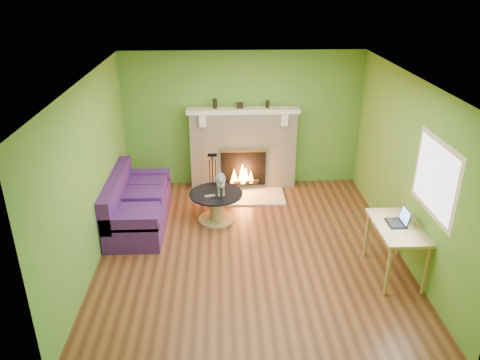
% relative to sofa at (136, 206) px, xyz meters
% --- Properties ---
extents(floor, '(5.00, 5.00, 0.00)m').
position_rel_sofa_xyz_m(floor, '(1.86, -0.88, -0.33)').
color(floor, '#512817').
rests_on(floor, ground).
extents(ceiling, '(5.00, 5.00, 0.00)m').
position_rel_sofa_xyz_m(ceiling, '(1.86, -0.88, 2.27)').
color(ceiling, white).
rests_on(ceiling, wall_back).
extents(wall_back, '(5.00, 0.00, 5.00)m').
position_rel_sofa_xyz_m(wall_back, '(1.86, 1.62, 0.97)').
color(wall_back, '#519631').
rests_on(wall_back, floor).
extents(wall_front, '(5.00, 0.00, 5.00)m').
position_rel_sofa_xyz_m(wall_front, '(1.86, -3.38, 0.97)').
color(wall_front, '#519631').
rests_on(wall_front, floor).
extents(wall_left, '(0.00, 5.00, 5.00)m').
position_rel_sofa_xyz_m(wall_left, '(-0.39, -0.88, 0.97)').
color(wall_left, '#519631').
rests_on(wall_left, floor).
extents(wall_right, '(0.00, 5.00, 5.00)m').
position_rel_sofa_xyz_m(wall_right, '(4.11, -0.88, 0.97)').
color(wall_right, '#519631').
rests_on(wall_right, floor).
extents(window_frame, '(0.00, 1.20, 1.20)m').
position_rel_sofa_xyz_m(window_frame, '(4.10, -1.78, 1.22)').
color(window_frame, silver).
rests_on(window_frame, wall_right).
extents(window_pane, '(0.00, 1.06, 1.06)m').
position_rel_sofa_xyz_m(window_pane, '(4.09, -1.78, 1.22)').
color(window_pane, white).
rests_on(window_pane, wall_right).
extents(fireplace, '(2.10, 0.46, 1.58)m').
position_rel_sofa_xyz_m(fireplace, '(1.86, 1.43, 0.44)').
color(fireplace, beige).
rests_on(fireplace, floor).
extents(hearth, '(1.50, 0.75, 0.03)m').
position_rel_sofa_xyz_m(hearth, '(1.86, 0.92, -0.32)').
color(hearth, beige).
rests_on(hearth, floor).
extents(mantel, '(2.10, 0.28, 0.08)m').
position_rel_sofa_xyz_m(mantel, '(1.86, 1.41, 1.21)').
color(mantel, white).
rests_on(mantel, fireplace).
extents(sofa, '(0.88, 1.92, 0.86)m').
position_rel_sofa_xyz_m(sofa, '(0.00, 0.00, 0.00)').
color(sofa, '#3F1960').
rests_on(sofa, floor).
extents(coffee_table, '(0.89, 0.89, 0.51)m').
position_rel_sofa_xyz_m(coffee_table, '(1.34, 0.06, -0.04)').
color(coffee_table, tan).
rests_on(coffee_table, floor).
extents(desk, '(0.60, 1.04, 0.77)m').
position_rel_sofa_xyz_m(desk, '(3.81, -1.60, 0.34)').
color(desk, tan).
rests_on(desk, floor).
extents(cat, '(0.25, 0.62, 0.38)m').
position_rel_sofa_xyz_m(cat, '(1.42, 0.11, 0.36)').
color(cat, slate).
rests_on(cat, coffee_table).
extents(remote_silver, '(0.18, 0.08, 0.02)m').
position_rel_sofa_xyz_m(remote_silver, '(1.24, -0.06, 0.18)').
color(remote_silver, gray).
rests_on(remote_silver, coffee_table).
extents(remote_black, '(0.16, 0.06, 0.02)m').
position_rel_sofa_xyz_m(remote_black, '(1.36, -0.12, 0.18)').
color(remote_black, black).
rests_on(remote_black, coffee_table).
extents(laptop, '(0.26, 0.30, 0.22)m').
position_rel_sofa_xyz_m(laptop, '(3.79, -1.55, 0.55)').
color(laptop, black).
rests_on(laptop, desk).
extents(fire_tools, '(0.21, 0.21, 0.80)m').
position_rel_sofa_xyz_m(fire_tools, '(1.27, 1.07, 0.10)').
color(fire_tools, black).
rests_on(fire_tools, hearth).
extents(mantel_vase_left, '(0.08, 0.08, 0.18)m').
position_rel_sofa_xyz_m(mantel_vase_left, '(1.34, 1.44, 1.34)').
color(mantel_vase_left, black).
rests_on(mantel_vase_left, mantel).
extents(mantel_vase_right, '(0.07, 0.07, 0.14)m').
position_rel_sofa_xyz_m(mantel_vase_right, '(2.31, 1.44, 1.32)').
color(mantel_vase_right, black).
rests_on(mantel_vase_right, mantel).
extents(mantel_box, '(0.12, 0.08, 0.10)m').
position_rel_sofa_xyz_m(mantel_box, '(1.80, 1.44, 1.30)').
color(mantel_box, black).
rests_on(mantel_box, mantel).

